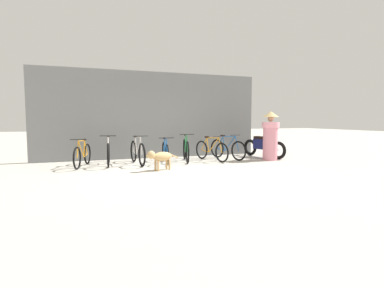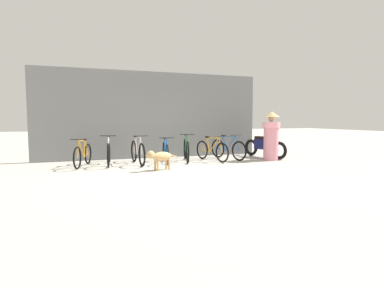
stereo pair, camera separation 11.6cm
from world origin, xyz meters
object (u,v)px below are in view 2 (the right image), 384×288
at_px(bicycle_0, 83,155).
at_px(bicycle_6, 228,149).
at_px(person_in_robes, 271,135).
at_px(motorcycle, 265,146).
at_px(bicycle_4, 186,150).
at_px(bicycle_3, 165,152).
at_px(stray_dog, 160,157).
at_px(bicycle_5, 212,151).
at_px(bicycle_2, 138,152).
at_px(bicycle_1, 109,153).

bearing_deg(bicycle_0, bicycle_6, 106.60).
bearing_deg(person_in_robes, motorcycle, -79.02).
distance_m(bicycle_4, person_in_robes, 2.95).
relative_size(bicycle_3, stray_dog, 1.58).
bearing_deg(bicycle_5, bicycle_0, -106.84).
bearing_deg(bicycle_6, stray_dog, -80.17).
height_order(bicycle_2, motorcycle, motorcycle).
bearing_deg(bicycle_0, motorcycle, 106.67).
relative_size(bicycle_1, stray_dog, 1.71).
xyz_separation_m(bicycle_1, bicycle_3, (1.74, -0.18, -0.03)).
distance_m(bicycle_0, bicycle_2, 1.61).
height_order(bicycle_0, person_in_robes, person_in_robes).
distance_m(bicycle_2, motorcycle, 4.68).
bearing_deg(person_in_robes, bicycle_5, 12.99).
distance_m(stray_dog, person_in_robes, 4.16).
distance_m(bicycle_5, person_in_robes, 2.10).
bearing_deg(bicycle_6, bicycle_3, -103.43).
bearing_deg(stray_dog, person_in_robes, 172.33).
xyz_separation_m(bicycle_4, bicycle_5, (0.86, -0.12, -0.03)).
relative_size(bicycle_0, person_in_robes, 0.97).
relative_size(bicycle_0, bicycle_3, 1.02).
bearing_deg(person_in_robes, bicycle_4, 15.24).
relative_size(motorcycle, stray_dog, 1.92).
xyz_separation_m(bicycle_0, bicycle_2, (1.61, -0.07, 0.03)).
xyz_separation_m(bicycle_1, bicycle_2, (0.87, -0.11, -0.01)).
distance_m(bicycle_0, stray_dog, 2.45).
relative_size(bicycle_1, bicycle_3, 1.08).
distance_m(bicycle_5, motorcycle, 2.20).
bearing_deg(bicycle_5, bicycle_1, -107.91).
xyz_separation_m(bicycle_2, person_in_robes, (4.45, -0.58, 0.49)).
bearing_deg(bicycle_5, person_in_robes, 59.67).
xyz_separation_m(bicycle_3, stray_dog, (-0.48, -1.29, 0.03)).
bearing_deg(bicycle_4, motorcycle, 104.76).
relative_size(bicycle_1, bicycle_5, 1.02).
bearing_deg(bicycle_6, bicycle_5, -94.38).
relative_size(bicycle_3, bicycle_5, 0.95).
relative_size(bicycle_0, bicycle_6, 0.97).
height_order(bicycle_3, bicycle_5, bicycle_5).
height_order(bicycle_2, stray_dog, bicycle_2).
height_order(bicycle_4, motorcycle, motorcycle).
xyz_separation_m(bicycle_5, bicycle_6, (0.69, 0.17, 0.01)).
bearing_deg(bicycle_2, stray_dog, 11.58).
bearing_deg(bicycle_0, person_in_robes, 99.87).
distance_m(bicycle_1, stray_dog, 1.93).
distance_m(bicycle_2, bicycle_5, 2.48).
relative_size(bicycle_2, bicycle_3, 1.10).
relative_size(bicycle_4, stray_dog, 1.72).
bearing_deg(stray_dog, bicycle_2, -92.34).
relative_size(bicycle_4, person_in_robes, 1.04).
relative_size(bicycle_5, person_in_robes, 1.01).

